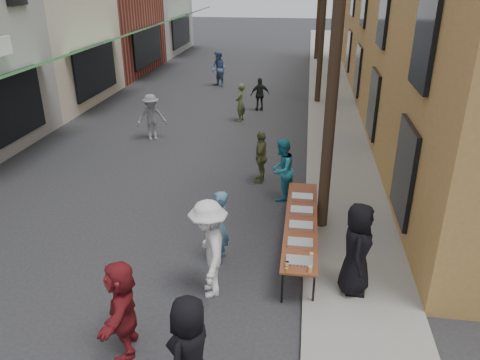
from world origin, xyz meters
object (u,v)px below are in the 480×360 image
(server, at_px, (357,249))
(guest_front_a, at_px, (190,354))
(serving_table, at_px, (301,222))
(utility_pole_near, at_px, (337,37))
(guest_front_c, at_px, (282,170))
(utility_pole_mid, at_px, (324,2))
(catering_tray_sausage, at_px, (299,262))

(server, bearing_deg, guest_front_a, 145.48)
(guest_front_a, bearing_deg, serving_table, 179.31)
(utility_pole_near, bearing_deg, guest_front_c, 126.25)
(utility_pole_mid, bearing_deg, utility_pole_near, -90.00)
(utility_pole_near, height_order, serving_table, utility_pole_near)
(utility_pole_near, bearing_deg, guest_front_a, -109.76)
(serving_table, distance_m, guest_front_a, 4.54)
(serving_table, xyz_separation_m, server, (1.05, -1.42, 0.31))
(server, bearing_deg, serving_table, 42.56)
(utility_pole_near, relative_size, server, 4.90)
(utility_pole_near, height_order, server, utility_pole_near)
(catering_tray_sausage, bearing_deg, guest_front_c, 97.91)
(catering_tray_sausage, relative_size, guest_front_a, 0.27)
(utility_pole_mid, relative_size, catering_tray_sausage, 18.00)
(utility_pole_mid, height_order, serving_table, utility_pole_mid)
(utility_pole_near, relative_size, serving_table, 2.25)
(utility_pole_mid, height_order, catering_tray_sausage, utility_pole_mid)
(serving_table, relative_size, guest_front_a, 2.19)
(utility_pole_near, xyz_separation_m, catering_tray_sausage, (-0.50, -2.73, -3.71))
(serving_table, bearing_deg, guest_front_c, 102.88)
(guest_front_a, height_order, guest_front_c, guest_front_a)
(guest_front_a, distance_m, server, 3.81)
(utility_pole_mid, relative_size, guest_front_a, 4.92)
(utility_pole_near, distance_m, guest_front_c, 4.07)
(serving_table, xyz_separation_m, catering_tray_sausage, (-0.00, -1.65, 0.08))
(serving_table, height_order, catering_tray_sausage, catering_tray_sausage)
(utility_pole_near, xyz_separation_m, server, (0.55, -2.50, -3.48))
(guest_front_a, xyz_separation_m, server, (2.48, 2.88, 0.11))
(catering_tray_sausage, height_order, server, server)
(utility_pole_near, distance_m, serving_table, 3.97)
(catering_tray_sausage, bearing_deg, serving_table, 90.00)
(utility_pole_mid, xyz_separation_m, guest_front_c, (-1.09, -10.52, -3.64))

